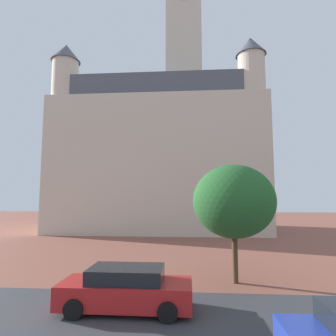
% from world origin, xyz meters
% --- Properties ---
extents(ground_plane, '(120.00, 120.00, 0.00)m').
position_xyz_m(ground_plane, '(0.00, 10.00, 0.00)').
color(ground_plane, brown).
extents(street_asphalt_strip, '(120.00, 7.00, 0.00)m').
position_xyz_m(street_asphalt_strip, '(0.00, 7.09, 0.00)').
color(street_asphalt_strip, '#38383D').
rests_on(street_asphalt_strip, ground_plane).
extents(landmark_building, '(23.59, 12.65, 36.12)m').
position_xyz_m(landmark_building, '(-2.36, 32.02, 9.50)').
color(landmark_building, beige).
rests_on(landmark_building, ground_plane).
extents(car_red, '(4.55, 1.94, 1.45)m').
position_xyz_m(car_red, '(-1.43, 8.63, 0.70)').
color(car_red, red).
rests_on(car_red, ground_plane).
extents(tree_curb_far, '(3.79, 3.79, 5.39)m').
position_xyz_m(tree_curb_far, '(2.84, 11.97, 3.68)').
color(tree_curb_far, '#4C3823').
rests_on(tree_curb_far, ground_plane).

